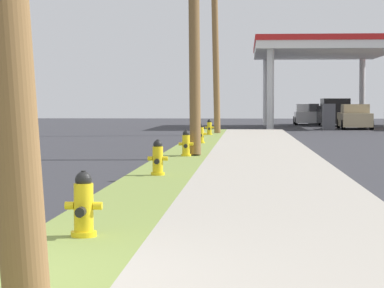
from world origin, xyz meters
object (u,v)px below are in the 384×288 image
(fire_hydrant_third, at_px, (186,145))
(truck_black_at_forecourt, at_px, (333,113))
(fire_hydrant_fourth, at_px, (201,135))
(fire_hydrant_nearest, at_px, (84,208))
(car_white_by_far_pump, at_px, (307,115))
(fire_hydrant_fifth, at_px, (209,128))
(fire_hydrant_second, at_px, (158,160))
(car_tan_by_near_pump, at_px, (355,118))
(utility_pole_background, at_px, (216,49))

(fire_hydrant_third, xyz_separation_m, truck_black_at_forecourt, (7.96, 35.49, 0.47))
(fire_hydrant_fourth, bearing_deg, fire_hydrant_nearest, -90.33)
(car_white_by_far_pump, bearing_deg, fire_hydrant_fourth, -101.31)
(fire_hydrant_third, height_order, truck_black_at_forecourt, truck_black_at_forecourt)
(fire_hydrant_fifth, bearing_deg, car_white_by_far_pump, 74.83)
(fire_hydrant_second, xyz_separation_m, fire_hydrant_fifth, (0.09, 21.69, 0.00))
(fire_hydrant_third, xyz_separation_m, car_tan_by_near_pump, (8.57, 28.72, 0.28))
(car_tan_by_near_pump, bearing_deg, fire_hydrant_nearest, -101.55)
(fire_hydrant_third, relative_size, car_tan_by_near_pump, 0.16)
(fire_hydrant_second, height_order, fire_hydrant_fourth, same)
(utility_pole_background, distance_m, car_white_by_far_pump, 22.41)
(fire_hydrant_nearest, relative_size, fire_hydrant_second, 1.00)
(fire_hydrant_second, bearing_deg, car_tan_by_near_pump, 75.95)
(utility_pole_background, bearing_deg, fire_hydrant_third, -90.49)
(fire_hydrant_fifth, xyz_separation_m, truck_black_at_forecourt, (8.01, 19.88, 0.47))
(fire_hydrant_nearest, distance_m, car_tan_by_near_pump, 43.42)
(fire_hydrant_second, bearing_deg, utility_pole_background, 89.31)
(car_tan_by_near_pump, bearing_deg, utility_pole_background, -128.14)
(utility_pole_background, xyz_separation_m, car_tan_by_near_pump, (8.42, 10.72, -3.65))
(fire_hydrant_second, relative_size, car_tan_by_near_pump, 0.16)
(car_tan_by_near_pump, bearing_deg, fire_hydrant_second, -104.05)
(fire_hydrant_nearest, xyz_separation_m, fire_hydrant_fifth, (0.07, 29.44, 0.00))
(fire_hydrant_fifth, distance_m, car_white_by_far_pump, 24.45)
(fire_hydrant_nearest, height_order, fire_hydrant_fifth, same)
(fire_hydrant_second, xyz_separation_m, fire_hydrant_third, (0.14, 6.08, 0.00))
(fire_hydrant_second, height_order, truck_black_at_forecourt, truck_black_at_forecourt)
(fire_hydrant_second, distance_m, car_white_by_far_pump, 45.76)
(car_white_by_far_pump, height_order, truck_black_at_forecourt, truck_black_at_forecourt)
(car_tan_by_near_pump, xyz_separation_m, truck_black_at_forecourt, (-0.61, 6.78, 0.19))
(fire_hydrant_second, height_order, utility_pole_background, utility_pole_background)
(fire_hydrant_nearest, xyz_separation_m, car_white_by_far_pump, (6.47, 53.04, 0.28))
(fire_hydrant_fifth, height_order, utility_pole_background, utility_pole_background)
(utility_pole_background, xyz_separation_m, truck_black_at_forecourt, (7.80, 17.50, -3.46))
(fire_hydrant_third, relative_size, truck_black_at_forecourt, 0.14)
(fire_hydrant_second, bearing_deg, fire_hydrant_nearest, -89.88)
(fire_hydrant_fourth, xyz_separation_m, utility_pole_background, (0.15, 10.50, 3.93))
(fire_hydrant_fourth, height_order, car_white_by_far_pump, car_white_by_far_pump)
(truck_black_at_forecourt, bearing_deg, fire_hydrant_fifth, -111.94)
(fire_hydrant_nearest, xyz_separation_m, fire_hydrant_fourth, (0.12, 21.31, 0.00))
(fire_hydrant_nearest, bearing_deg, fire_hydrant_second, 90.12)
(fire_hydrant_fourth, xyz_separation_m, truck_black_at_forecourt, (7.96, 28.00, 0.47))
(fire_hydrant_second, height_order, car_tan_by_near_pump, car_tan_by_near_pump)
(car_tan_by_near_pump, bearing_deg, fire_hydrant_third, -106.62)
(car_tan_by_near_pump, distance_m, truck_black_at_forecourt, 6.81)
(truck_black_at_forecourt, bearing_deg, fire_hydrant_second, -101.02)
(fire_hydrant_nearest, bearing_deg, truck_black_at_forecourt, 80.69)
(fire_hydrant_fourth, distance_m, fire_hydrant_fifth, 8.12)
(fire_hydrant_nearest, xyz_separation_m, fire_hydrant_second, (-0.02, 7.74, 0.00))
(fire_hydrant_second, bearing_deg, fire_hydrant_fifth, 89.77)
(truck_black_at_forecourt, bearing_deg, utility_pole_background, -114.04)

